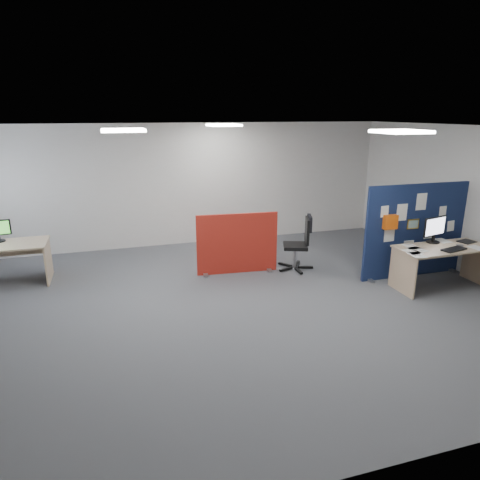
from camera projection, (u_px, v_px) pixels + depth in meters
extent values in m
plane|color=#4D4F54|center=(235.00, 304.00, 6.77)|extent=(9.00, 9.00, 0.00)
cube|color=white|center=(235.00, 128.00, 6.00)|extent=(9.00, 7.00, 0.02)
cube|color=silver|center=(192.00, 185.00, 9.60)|extent=(9.00, 0.02, 2.70)
cube|color=silver|center=(366.00, 332.00, 3.18)|extent=(9.00, 0.02, 2.70)
cube|color=silver|center=(477.00, 204.00, 7.63)|extent=(0.02, 7.00, 2.70)
cube|color=white|center=(401.00, 132.00, 5.64)|extent=(0.60, 0.60, 0.04)
cube|color=white|center=(123.00, 130.00, 6.05)|extent=(0.60, 0.60, 0.04)
cube|color=white|center=(224.00, 125.00, 8.44)|extent=(0.60, 0.60, 0.04)
cube|color=#0E1736|center=(415.00, 231.00, 7.73)|extent=(2.08, 0.06, 1.71)
cube|color=gray|center=(369.00, 279.00, 7.72)|extent=(0.08, 0.30, 0.04)
cube|color=gray|center=(449.00, 269.00, 8.22)|extent=(0.08, 0.30, 0.04)
cube|color=white|center=(385.00, 211.00, 7.38)|extent=(0.15, 0.01, 0.20)
cube|color=white|center=(402.00, 212.00, 7.49)|extent=(0.21, 0.01, 0.30)
cube|color=white|center=(421.00, 202.00, 7.55)|extent=(0.21, 0.01, 0.30)
cube|color=white|center=(443.00, 212.00, 7.74)|extent=(0.15, 0.01, 0.20)
cube|color=white|center=(389.00, 233.00, 7.54)|extent=(0.21, 0.01, 0.30)
cube|color=white|center=(429.00, 231.00, 7.77)|extent=(0.21, 0.01, 0.30)
cube|color=white|center=(451.00, 226.00, 7.89)|extent=(0.15, 0.01, 0.20)
cube|color=white|center=(408.00, 248.00, 7.75)|extent=(0.21, 0.01, 0.30)
cube|color=gold|center=(413.00, 224.00, 7.63)|extent=(0.24, 0.01, 0.18)
cube|color=#E1560E|center=(390.00, 222.00, 7.42)|extent=(0.25, 0.10, 0.25)
cube|color=tan|center=(444.00, 248.00, 7.23)|extent=(1.61, 0.72, 0.03)
cube|color=tan|center=(402.00, 273.00, 7.12)|extent=(0.03, 0.66, 0.70)
cube|color=tan|center=(477.00, 263.00, 7.55)|extent=(0.03, 0.66, 0.70)
cube|color=tan|center=(429.00, 251.00, 7.58)|extent=(1.45, 0.02, 0.30)
cylinder|color=black|center=(433.00, 242.00, 7.47)|extent=(0.22, 0.22, 0.02)
cube|color=black|center=(433.00, 238.00, 7.45)|extent=(0.05, 0.04, 0.11)
cube|color=black|center=(435.00, 226.00, 7.39)|extent=(0.52, 0.16, 0.33)
cube|color=white|center=(436.00, 227.00, 7.37)|extent=(0.47, 0.12, 0.29)
cube|color=black|center=(454.00, 249.00, 7.06)|extent=(0.48, 0.28, 0.02)
cube|color=gray|center=(460.00, 246.00, 7.24)|extent=(0.11, 0.09, 0.03)
cube|color=black|center=(467.00, 242.00, 7.50)|extent=(0.32, 0.28, 0.01)
cube|color=#A02214|center=(237.00, 244.00, 7.95)|extent=(1.52, 0.18, 1.14)
cube|color=gray|center=(206.00, 275.00, 7.94)|extent=(0.08, 0.30, 0.04)
cube|color=gray|center=(268.00, 268.00, 8.28)|extent=(0.08, 0.30, 0.04)
cube|color=tan|center=(48.00, 261.00, 7.67)|extent=(0.03, 0.72, 0.70)
cube|color=tan|center=(4.00, 248.00, 7.73)|extent=(1.42, 0.02, 0.30)
cylinder|color=black|center=(0.00, 241.00, 7.52)|extent=(0.19, 0.19, 0.02)
cube|color=black|center=(305.00, 267.00, 8.27)|extent=(0.29, 0.14, 0.04)
cube|color=black|center=(297.00, 263.00, 8.47)|extent=(0.22, 0.26, 0.04)
cube|color=black|center=(285.00, 265.00, 8.40)|extent=(0.20, 0.27, 0.04)
cube|color=black|center=(286.00, 269.00, 8.17)|extent=(0.29, 0.13, 0.04)
cube|color=black|center=(299.00, 271.00, 8.08)|extent=(0.06, 0.29, 0.04)
cylinder|color=gray|center=(295.00, 257.00, 8.22)|extent=(0.06, 0.06, 0.41)
cube|color=black|center=(295.00, 246.00, 8.15)|extent=(0.57, 0.57, 0.07)
cube|color=black|center=(307.00, 231.00, 8.06)|extent=(0.18, 0.40, 0.48)
cube|color=black|center=(310.00, 223.00, 8.01)|extent=(0.18, 0.37, 0.29)
cube|color=white|center=(412.00, 252.00, 6.97)|extent=(0.24, 0.32, 0.00)
cube|color=white|center=(411.00, 246.00, 7.25)|extent=(0.25, 0.33, 0.00)
cube|color=white|center=(478.00, 248.00, 7.16)|extent=(0.23, 0.31, 0.00)
cube|color=white|center=(417.00, 255.00, 6.81)|extent=(0.24, 0.32, 0.00)
cube|color=white|center=(442.00, 241.00, 7.57)|extent=(0.21, 0.30, 0.00)
cube|color=white|center=(418.00, 250.00, 7.08)|extent=(0.25, 0.33, 0.00)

